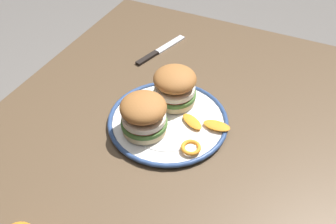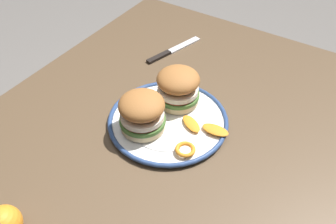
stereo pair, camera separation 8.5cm
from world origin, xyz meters
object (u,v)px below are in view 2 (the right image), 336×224
Objects in this scene: dining_table at (160,163)px; table_knife at (170,52)px; dinner_plate at (168,121)px; sandwich_half_right at (178,87)px; whole_orange at (4,223)px; sandwich_half_left at (141,113)px.

table_knife is at bearing 28.20° from dining_table.
table_knife is (0.28, 0.17, -0.01)m from dinner_plate.
sandwich_half_right is 0.51m from whole_orange.
whole_orange reaches higher than dining_table.
dinner_plate is at bearing -168.89° from sandwich_half_right.
table_knife is at bearing 5.45° from whole_orange.
dining_table is at bearing -86.89° from sandwich_half_left.
dining_table is 0.12m from dinner_plate.
dining_table is 4.01× the size of dinner_plate.
dinner_plate is 1.45× the size of table_knife.
sandwich_half_right reaches higher than dinner_plate.
sandwich_half_right is 1.65× the size of whole_orange.
dinner_plate is 0.45m from whole_orange.
table_knife reaches higher than dining_table.
dinner_plate is 0.33m from table_knife.
sandwich_half_left is 0.14m from sandwich_half_right.
dining_table is 0.40m from table_knife.
sandwich_half_left is (-0.00, 0.05, 0.16)m from dining_table.
sandwich_half_left is at bearing 170.32° from sandwich_half_right.
sandwich_half_left reaches higher than dinner_plate.
dining_table is at bearing -17.06° from whole_orange.
sandwich_half_right is (0.13, 0.03, 0.16)m from dining_table.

